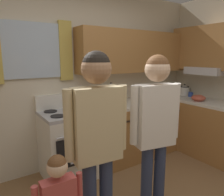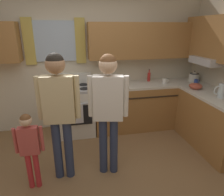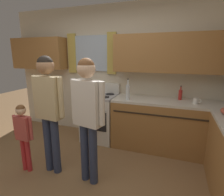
# 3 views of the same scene
# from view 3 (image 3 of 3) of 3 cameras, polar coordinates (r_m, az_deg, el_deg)

# --- Properties ---
(ground_plane) EXTENTS (12.00, 12.00, 0.00)m
(ground_plane) POSITION_cam_3_polar(r_m,az_deg,el_deg) (2.61, -14.25, -26.69)
(ground_plane) COLOR olive
(back_wall_unit) EXTENTS (4.60, 0.42, 2.60)m
(back_wall_unit) POSITION_cam_3_polar(r_m,az_deg,el_deg) (3.63, 1.51, 10.00)
(back_wall_unit) COLOR beige
(back_wall_unit) RESTS_ON ground
(kitchen_counter_run) EXTENTS (2.16, 1.92, 0.90)m
(kitchen_counter_run) POSITION_cam_3_polar(r_m,az_deg,el_deg) (3.07, 24.42, -11.20)
(kitchen_counter_run) COLOR #9E6B38
(kitchen_counter_run) RESTS_ON ground
(stove_oven) EXTENTS (0.63, 0.67, 1.10)m
(stove_oven) POSITION_cam_3_polar(r_m,az_deg,el_deg) (3.66, -3.72, -5.72)
(stove_oven) COLOR silver
(stove_oven) RESTS_ON ground
(bottle_sauce_red) EXTENTS (0.06, 0.06, 0.25)m
(bottle_sauce_red) POSITION_cam_3_polar(r_m,az_deg,el_deg) (3.37, 20.58, 1.06)
(bottle_sauce_red) COLOR red
(bottle_sauce_red) RESTS_ON kitchen_counter_run
(bottle_tall_clear) EXTENTS (0.07, 0.07, 0.37)m
(bottle_tall_clear) POSITION_cam_3_polar(r_m,az_deg,el_deg) (3.16, 4.96, 1.98)
(bottle_tall_clear) COLOR silver
(bottle_tall_clear) RESTS_ON kitchen_counter_run
(mug_ceramic_white) EXTENTS (0.13, 0.08, 0.09)m
(mug_ceramic_white) POSITION_cam_3_polar(r_m,az_deg,el_deg) (3.18, 24.78, -0.87)
(mug_ceramic_white) COLOR white
(mug_ceramic_white) RESTS_ON kitchen_counter_run
(adult_holding_child) EXTENTS (0.51, 0.22, 1.66)m
(adult_holding_child) POSITION_cam_3_polar(r_m,az_deg,el_deg) (2.60, -19.29, -1.20)
(adult_holding_child) COLOR #2D3856
(adult_holding_child) RESTS_ON ground
(adult_in_plaid) EXTENTS (0.50, 0.23, 1.63)m
(adult_in_plaid) POSITION_cam_3_polar(r_m,az_deg,el_deg) (2.27, -7.68, -3.09)
(adult_in_plaid) COLOR #2D3856
(adult_in_plaid) RESTS_ON ground
(small_child) EXTENTS (0.34, 0.13, 1.00)m
(small_child) POSITION_cam_3_polar(r_m,az_deg,el_deg) (2.88, -26.04, -9.10)
(small_child) COLOR red
(small_child) RESTS_ON ground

